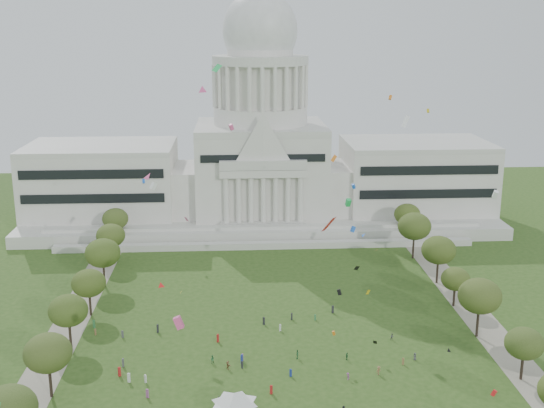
% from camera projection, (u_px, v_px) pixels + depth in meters
% --- Properties ---
extents(ground, '(400.00, 400.00, 0.00)m').
position_uv_depth(ground, '(285.00, 382.00, 132.69)').
color(ground, '#2C4C18').
rests_on(ground, ground).
extents(capitol, '(160.00, 64.50, 91.30)m').
position_uv_depth(capitol, '(261.00, 159.00, 236.67)').
color(capitol, beige).
rests_on(capitol, ground).
extents(path_left, '(8.00, 160.00, 0.04)m').
position_uv_depth(path_left, '(71.00, 323.00, 158.98)').
color(path_left, gray).
rests_on(path_left, ground).
extents(path_right, '(8.00, 160.00, 0.04)m').
position_uv_depth(path_right, '(474.00, 313.00, 164.31)').
color(path_right, gray).
rests_on(path_right, ground).
extents(row_tree_l_1, '(8.86, 8.86, 12.59)m').
position_uv_depth(row_tree_l_1, '(48.00, 353.00, 125.09)').
color(row_tree_l_1, black).
rests_on(row_tree_l_1, ground).
extents(row_tree_r_1, '(7.58, 7.58, 10.78)m').
position_uv_depth(row_tree_r_1, '(524.00, 344.00, 131.62)').
color(row_tree_r_1, black).
rests_on(row_tree_r_1, ground).
extents(row_tree_l_2, '(8.42, 8.42, 11.97)m').
position_uv_depth(row_tree_l_2, '(68.00, 311.00, 144.72)').
color(row_tree_l_2, black).
rests_on(row_tree_l_2, ground).
extents(row_tree_r_2, '(9.55, 9.55, 13.58)m').
position_uv_depth(row_tree_r_2, '(480.00, 296.00, 149.52)').
color(row_tree_r_2, black).
rests_on(row_tree_r_2, ground).
extents(row_tree_l_3, '(8.12, 8.12, 11.55)m').
position_uv_depth(row_tree_l_3, '(89.00, 283.00, 160.89)').
color(row_tree_l_3, black).
rests_on(row_tree_l_3, ground).
extents(row_tree_r_3, '(7.01, 7.01, 9.98)m').
position_uv_depth(row_tree_r_3, '(455.00, 279.00, 166.64)').
color(row_tree_r_3, black).
rests_on(row_tree_r_3, ground).
extents(row_tree_l_4, '(9.29, 9.29, 13.21)m').
position_uv_depth(row_tree_l_4, '(103.00, 253.00, 178.45)').
color(row_tree_l_4, black).
rests_on(row_tree_l_4, ground).
extents(row_tree_r_4, '(9.19, 9.19, 13.06)m').
position_uv_depth(row_tree_r_4, '(439.00, 250.00, 181.12)').
color(row_tree_r_4, black).
rests_on(row_tree_r_4, ground).
extents(row_tree_l_5, '(8.33, 8.33, 11.85)m').
position_uv_depth(row_tree_l_5, '(111.00, 236.00, 196.58)').
color(row_tree_l_5, black).
rests_on(row_tree_l_5, ground).
extents(row_tree_r_5, '(9.82, 9.82, 13.96)m').
position_uv_depth(row_tree_r_5, '(414.00, 226.00, 200.34)').
color(row_tree_r_5, black).
rests_on(row_tree_r_5, ground).
extents(row_tree_l_6, '(8.19, 8.19, 11.64)m').
position_uv_depth(row_tree_l_6, '(115.00, 219.00, 214.03)').
color(row_tree_l_6, black).
rests_on(row_tree_l_6, ground).
extents(row_tree_r_6, '(8.42, 8.42, 11.97)m').
position_uv_depth(row_tree_r_6, '(407.00, 214.00, 218.16)').
color(row_tree_r_6, black).
rests_on(row_tree_r_6, ground).
extents(event_tent, '(11.02, 11.02, 4.85)m').
position_uv_depth(event_tent, '(234.00, 398.00, 119.82)').
color(event_tent, '#4C4C4C').
rests_on(event_tent, ground).
extents(person_0, '(0.88, 0.92, 1.59)m').
position_uv_depth(person_0, '(415.00, 357.00, 141.03)').
color(person_0, '#4C4C51').
rests_on(person_0, ground).
extents(person_2, '(0.87, 0.67, 1.58)m').
position_uv_depth(person_2, '(392.00, 337.00, 150.01)').
color(person_2, '#4C4C51').
rests_on(person_2, ground).
extents(person_3, '(0.83, 1.08, 1.49)m').
position_uv_depth(person_3, '(348.00, 376.00, 133.25)').
color(person_3, '#994C8C').
rests_on(person_3, ground).
extents(person_4, '(0.90, 1.27, 1.96)m').
position_uv_depth(person_4, '(297.00, 354.00, 141.57)').
color(person_4, '#33723F').
rests_on(person_4, ground).
extents(person_5, '(1.45, 1.73, 1.77)m').
position_uv_depth(person_5, '(228.00, 365.00, 137.32)').
color(person_5, olive).
rests_on(person_5, ground).
extents(person_8, '(0.89, 0.58, 1.77)m').
position_uv_depth(person_8, '(212.00, 359.00, 139.70)').
color(person_8, '#33723F').
rests_on(person_8, ground).
extents(person_9, '(1.36, 1.15, 1.87)m').
position_uv_depth(person_9, '(379.00, 371.00, 135.03)').
color(person_9, olive).
rests_on(person_9, ground).
extents(person_10, '(0.76, 1.08, 1.67)m').
position_uv_depth(person_10, '(347.00, 356.00, 141.02)').
color(person_10, '#33723F').
rests_on(person_10, ground).
extents(distant_crowd, '(67.11, 36.84, 1.95)m').
position_uv_depth(distant_crowd, '(206.00, 346.00, 145.34)').
color(distant_crowd, '#B21E1E').
rests_on(distant_crowd, ground).
extents(kite_swarm, '(81.33, 106.08, 56.17)m').
position_uv_depth(kite_swarm, '(277.00, 222.00, 136.10)').
color(kite_swarm, yellow).
rests_on(kite_swarm, ground).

